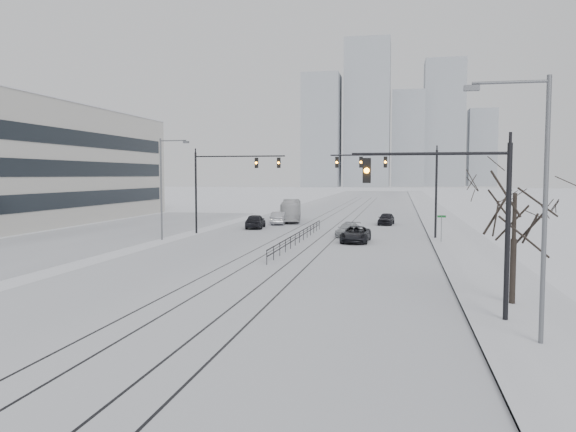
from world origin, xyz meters
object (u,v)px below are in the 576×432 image
Objects in this scene: sedan_sb_inner at (255,221)px; sedan_sb_outer at (280,218)px; traffic_mast_near at (465,206)px; bare_tree at (515,205)px; box_truck at (291,211)px; sedan_nb_right at (348,230)px; sedan_nb_front at (356,235)px; sedan_nb_far at (386,219)px.

sedan_sb_inner is 1.02× the size of sedan_sb_outer.
traffic_mast_near is 40.35m from sedan_sb_inner.
sedan_sb_outer is (-18.68, 38.37, -3.75)m from bare_tree.
box_truck is (0.57, 4.18, 0.61)m from sedan_sb_outer.
sedan_nb_right is 17.87m from box_truck.
sedan_nb_front is at bearing -69.03° from sedan_nb_right.
traffic_mast_near is at bearing -68.59° from sedan_nb_right.
traffic_mast_near is 30.95m from sedan_nb_right.
traffic_mast_near reaches higher than bare_tree.
sedan_nb_front is 0.51× the size of box_truck.
traffic_mast_near is 3.85m from bare_tree.
bare_tree reaches higher than sedan_sb_outer.
sedan_sb_inner reaches higher than sedan_nb_front.
traffic_mast_near reaches higher than sedan_sb_outer.
box_truck reaches higher than sedan_sb_outer.
sedan_sb_inner is (-20.20, 33.02, -3.71)m from bare_tree.
sedan_sb_outer reaches higher than sedan_nb_front.
box_truck is at bearing 117.86° from sedan_nb_front.
traffic_mast_near is at bearing -128.76° from bare_tree.
sedan_nb_front is (10.12, -16.00, -0.06)m from sedan_sb_outer.
bare_tree reaches higher than box_truck.
sedan_sb_outer is 0.46× the size of box_truck.
sedan_sb_inner reaches higher than sedan_nb_right.
sedan_sb_outer is 4.26m from box_truck.
sedan_sb_outer is at bearing 115.96° from bare_tree.
box_truck reaches higher than sedan_sb_inner.
sedan_nb_right is (-1.04, 4.48, -0.06)m from sedan_nb_front.
sedan_nb_right is at bearing 109.67° from bare_tree.
traffic_mast_near is 0.73× the size of box_truck.
bare_tree is at bearing 113.10° from sedan_sb_outer.
sedan_sb_outer is at bearing 136.11° from sedan_nb_right.
bare_tree is at bearing -66.54° from sedan_nb_front.
sedan_nb_right is at bearing -97.63° from sedan_nb_far.
sedan_sb_outer reaches higher than sedan_nb_right.
sedan_nb_front is at bearing -91.09° from sedan_nb_far.
box_truck is (2.10, 9.53, 0.56)m from sedan_sb_inner.
sedan_sb_outer is 0.91× the size of sedan_nb_front.
sedan_sb_inner is at bearing 68.20° from box_truck.
sedan_sb_outer is at bearing -165.42° from sedan_nb_far.
box_truck is at bearing 126.33° from sedan_nb_right.
sedan_sb_inner is at bearing 116.29° from traffic_mast_near.
sedan_nb_front is at bearing 119.46° from sedan_sb_outer.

